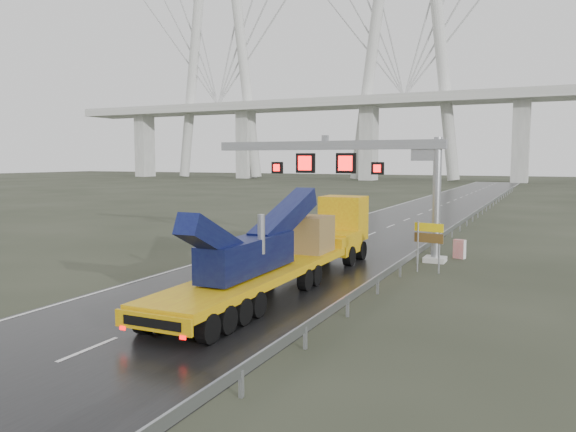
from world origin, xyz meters
The scene contains 8 objects.
ground centered at (0.00, 0.00, 0.00)m, with size 400.00×400.00×0.00m, color #272C1E.
road centered at (0.00, 40.00, 0.01)m, with size 11.00×200.00×0.02m, color black.
guardrail centered at (6.10, 30.00, 0.70)m, with size 0.20×140.00×1.40m, color gray, non-canonical shape.
sign_gantry centered at (2.10, 17.99, 5.61)m, with size 14.90×1.20×7.42m.
cable_stayed_bridge centered at (-55.00, 140.00, 50.01)m, with size 170.00×14.00×110.00m.
heavy_haul_truck centered at (1.68, 10.16, 1.75)m, with size 3.06×19.29×4.52m.
exit_sign_pair centered at (7.15, 14.71, 1.87)m, with size 1.55×0.33×2.67m.
striped_barrier centered at (8.00, 19.82, 0.57)m, with size 0.67×0.36×1.14m, color red.
Camera 1 is at (12.94, -14.71, 5.94)m, focal length 35.00 mm.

